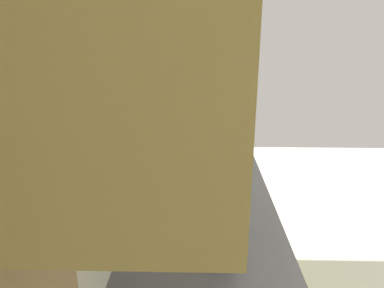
# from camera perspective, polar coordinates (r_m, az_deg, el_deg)

# --- Properties ---
(wall_back) EXTENTS (4.14, 0.12, 2.83)m
(wall_back) POSITION_cam_1_polar(r_m,az_deg,el_deg) (1.82, -10.18, 9.08)
(wall_back) COLOR beige
(wall_back) RESTS_ON ground_plane
(oven_range) EXTENTS (0.67, 0.65, 1.09)m
(oven_range) POSITION_cam_1_polar(r_m,az_deg,el_deg) (3.44, 1.63, -2.55)
(oven_range) COLOR black
(oven_range) RESTS_ON ground_plane
(microwave) EXTENTS (0.45, 0.33, 0.31)m
(microwave) POSITION_cam_1_polar(r_m,az_deg,el_deg) (2.48, 1.34, 3.51)
(microwave) COLOR white
(microwave) RESTS_ON counter_run
(bowl) EXTENTS (0.14, 0.14, 0.07)m
(bowl) POSITION_cam_1_polar(r_m,az_deg,el_deg) (1.70, 4.14, -8.11)
(bowl) COLOR silver
(bowl) RESTS_ON counter_run
(kettle) EXTENTS (0.17, 0.13, 0.18)m
(kettle) POSITION_cam_1_polar(r_m,az_deg,el_deg) (1.32, 5.00, -14.57)
(kettle) COLOR black
(kettle) RESTS_ON counter_run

